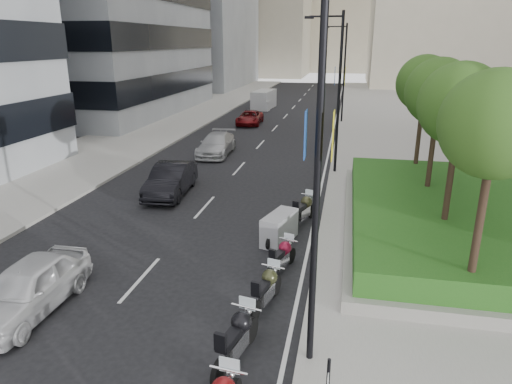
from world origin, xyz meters
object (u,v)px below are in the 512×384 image
(motorcycle_6, at_px, (304,210))
(motorcycle_3, at_px, (266,289))
(car_b, at_px, (171,180))
(delivery_van, at_px, (264,100))
(motorcycle_4, at_px, (282,257))
(car_a, at_px, (28,288))
(car_d, at_px, (250,118))
(lamp_post_0, at_px, (311,160))
(car_c, at_px, (216,144))
(motorcycle_5, at_px, (279,228))
(lamp_post_2, at_px, (343,68))
(lamp_post_1, at_px, (337,86))
(motorcycle_2, at_px, (237,338))

(motorcycle_6, bearing_deg, motorcycle_3, -163.89)
(car_b, xyz_separation_m, delivery_van, (-1.06, 31.66, 0.17))
(motorcycle_4, height_order, delivery_van, delivery_van)
(car_a, xyz_separation_m, car_d, (-0.33, 31.73, -0.12))
(lamp_post_0, bearing_deg, motorcycle_3, 120.29)
(lamp_post_0, height_order, car_c, lamp_post_0)
(motorcycle_4, xyz_separation_m, car_d, (-7.10, 27.95, 0.09))
(motorcycle_5, xyz_separation_m, motorcycle_6, (0.73, 2.14, 0.03))
(motorcycle_6, height_order, car_a, car_a)
(motorcycle_6, bearing_deg, motorcycle_5, -179.08)
(car_b, height_order, car_d, car_b)
(lamp_post_0, xyz_separation_m, lamp_post_2, (0.00, 35.00, 0.00))
(motorcycle_3, height_order, motorcycle_4, motorcycle_3)
(motorcycle_6, bearing_deg, lamp_post_2, 17.84)
(motorcycle_5, distance_m, motorcycle_6, 2.26)
(lamp_post_0, height_order, lamp_post_2, same)
(delivery_van, bearing_deg, car_c, -82.67)
(car_a, bearing_deg, lamp_post_0, -4.59)
(motorcycle_3, distance_m, delivery_van, 41.61)
(car_b, bearing_deg, lamp_post_0, -60.27)
(motorcycle_3, xyz_separation_m, delivery_van, (-7.63, 40.90, 0.37))
(lamp_post_0, distance_m, car_d, 33.73)
(car_c, bearing_deg, car_d, 89.36)
(motorcycle_3, distance_m, motorcycle_4, 2.21)
(motorcycle_5, bearing_deg, motorcycle_4, -152.54)
(lamp_post_0, height_order, lamp_post_1, same)
(lamp_post_0, relative_size, motorcycle_2, 3.77)
(motorcycle_5, bearing_deg, lamp_post_1, 7.82)
(lamp_post_1, xyz_separation_m, motorcycle_5, (-1.61, -10.21, -4.49))
(delivery_van, bearing_deg, motorcycle_6, -71.77)
(lamp_post_0, relative_size, car_d, 1.97)
(lamp_post_0, xyz_separation_m, motorcycle_3, (-1.31, 2.24, -4.49))
(motorcycle_4, height_order, car_d, car_d)
(car_a, relative_size, car_c, 0.89)
(car_c, bearing_deg, motorcycle_2, -74.57)
(car_b, distance_m, car_c, 8.74)
(car_a, bearing_deg, motorcycle_4, 29.40)
(motorcycle_5, relative_size, motorcycle_6, 0.93)
(lamp_post_1, relative_size, motorcycle_4, 4.57)
(motorcycle_4, height_order, car_c, car_c)
(lamp_post_1, relative_size, motorcycle_2, 3.77)
(lamp_post_0, bearing_deg, car_d, 104.32)
(motorcycle_5, distance_m, delivery_van, 37.08)
(car_a, bearing_deg, motorcycle_5, 44.29)
(lamp_post_2, height_order, car_b, lamp_post_2)
(motorcycle_6, xyz_separation_m, car_c, (-7.11, 11.29, 0.11))
(lamp_post_2, bearing_deg, car_b, -108.50)
(motorcycle_4, bearing_deg, lamp_post_2, 16.31)
(lamp_post_0, distance_m, delivery_van, 44.25)
(motorcycle_4, bearing_deg, car_b, 62.11)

